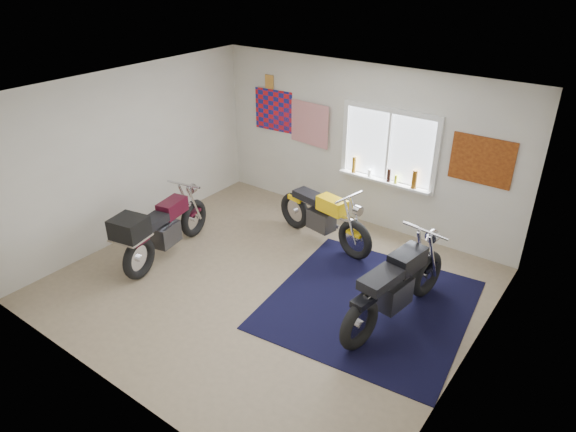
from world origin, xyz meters
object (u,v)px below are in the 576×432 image
Objects in this scene: black_chrome_bike at (396,288)px; maroon_tourer at (160,229)px; navy_rug at (369,304)px; yellow_triumph at (323,218)px.

black_chrome_bike is 1.07× the size of maroon_tourer.
yellow_triumph reaches higher than navy_rug.
black_chrome_bike is at bearing -88.31° from maroon_tourer.
yellow_triumph is 2.53m from maroon_tourer.
yellow_triumph is at bearing 66.43° from black_chrome_bike.
navy_rug is at bearing -85.46° from maroon_tourer.
black_chrome_bike is (0.38, -0.08, 0.47)m from navy_rug.
black_chrome_bike reaches higher than navy_rug.
navy_rug is 1.82m from yellow_triumph.
navy_rug is 3.25m from maroon_tourer.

